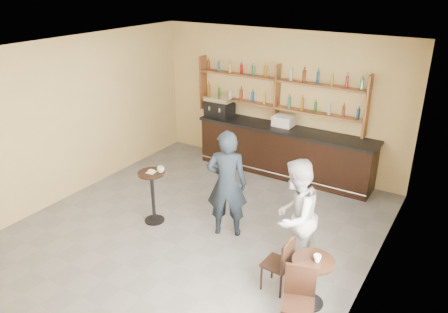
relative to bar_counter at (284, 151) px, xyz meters
The scene contains 22 objects.
floor 3.22m from the bar_counter, 96.17° to the right, with size 7.00×7.00×0.00m, color slate.
ceiling 4.13m from the bar_counter, 96.17° to the right, with size 7.00×7.00×0.00m, color white.
wall_back 1.15m from the bar_counter, 134.23° to the left, with size 7.00×7.00×0.00m, color tan.
wall_left 4.71m from the bar_counter, 136.68° to the right, with size 7.00×7.00×0.00m, color tan.
wall_right 4.25m from the bar_counter, 49.83° to the right, with size 7.00×7.00×0.00m, color tan.
window_pane 5.22m from the bar_counter, 58.62° to the right, with size 2.00×2.00×0.00m, color white.
window_frame 5.22m from the bar_counter, 58.68° to the right, with size 0.04×1.70×2.10m, color black, non-canonical shape.
shelf_unit 1.32m from the bar_counter, 147.15° to the left, with size 4.00×0.26×1.40m, color brown, non-canonical shape.
liquor_bottles 1.48m from the bar_counter, 147.15° to the left, with size 3.68×0.10×1.00m, color #8C5919, non-canonical shape.
bar_counter is the anchor object (origin of this frame).
espresso_machine 1.90m from the bar_counter, behind, with size 0.65×0.42×0.46m, color black, non-canonical shape.
pastry_case 0.70m from the bar_counter, behind, with size 0.45×0.36×0.27m, color silver, non-canonical shape.
pedestal_table 3.38m from the bar_counter, 110.28° to the right, with size 0.49×0.49×1.01m, color black, non-canonical shape.
napkin 3.41m from the bar_counter, 110.28° to the right, with size 0.15×0.15×0.00m, color white.
donut 3.42m from the bar_counter, 110.06° to the right, with size 0.13×0.13×0.05m, color #BF8145.
cup_pedestal 3.28m from the bar_counter, 108.56° to the right, with size 0.13×0.13×0.10m, color white.
man_main 2.82m from the bar_counter, 86.12° to the right, with size 0.71×0.46×1.94m, color black.
cafe_table 4.29m from the bar_counter, 60.16° to the right, with size 0.58×0.58×0.74m, color black, non-canonical shape.
cup_cafe 4.32m from the bar_counter, 59.59° to the right, with size 0.10×0.10×0.10m, color white.
chair_west 4.00m from the bar_counter, 66.66° to the right, with size 0.38×0.38×0.87m, color black, non-canonical shape.
chair_south 4.84m from the bar_counter, 63.18° to the right, with size 0.40×0.40×0.92m, color black, non-canonical shape.
patron_second 3.49m from the bar_counter, 62.95° to the right, with size 0.89×0.70×1.84m, color #96959A.
Camera 1 is at (4.02, -5.34, 4.32)m, focal length 35.00 mm.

